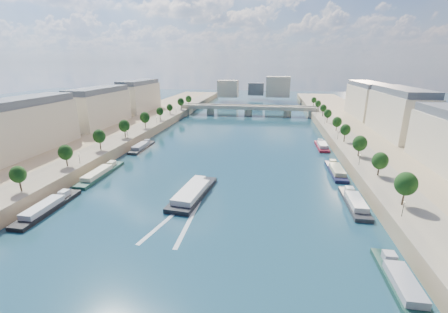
% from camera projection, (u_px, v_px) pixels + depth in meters
% --- Properties ---
extents(ground, '(700.00, 700.00, 0.00)m').
position_uv_depth(ground, '(227.00, 159.00, 136.38)').
color(ground, '#0D333D').
rests_on(ground, ground).
extents(quay_left, '(44.00, 520.00, 5.00)m').
position_uv_depth(quay_left, '(82.00, 147.00, 146.34)').
color(quay_left, '#9E8460').
rests_on(quay_left, ground).
extents(quay_right, '(44.00, 520.00, 5.00)m').
position_uv_depth(quay_right, '(397.00, 162.00, 124.92)').
color(quay_right, '#9E8460').
rests_on(quay_right, ground).
extents(pave_left, '(14.00, 520.00, 0.10)m').
position_uv_depth(pave_left, '(110.00, 143.00, 143.34)').
color(pave_left, gray).
rests_on(pave_left, quay_left).
extents(pave_right, '(14.00, 520.00, 0.10)m').
position_uv_depth(pave_right, '(360.00, 154.00, 126.38)').
color(pave_right, gray).
rests_on(pave_right, quay_right).
extents(trees_left, '(4.80, 268.80, 8.26)m').
position_uv_depth(trees_left, '(114.00, 131.00, 143.29)').
color(trees_left, '#382B1E').
rests_on(trees_left, ground).
extents(trees_right, '(4.80, 268.80, 8.26)m').
position_uv_depth(trees_right, '(351.00, 136.00, 134.46)').
color(trees_right, '#382B1E').
rests_on(trees_right, ground).
extents(lamps_left, '(0.36, 200.36, 4.28)m').
position_uv_depth(lamps_left, '(107.00, 143.00, 132.43)').
color(lamps_left, black).
rests_on(lamps_left, ground).
extents(lamps_right, '(0.36, 200.36, 4.28)m').
position_uv_depth(lamps_right, '(347.00, 144.00, 130.94)').
color(lamps_right, black).
rests_on(lamps_right, ground).
extents(buildings_left, '(16.00, 226.00, 23.20)m').
position_uv_depth(buildings_left, '(69.00, 114.00, 155.38)').
color(buildings_left, beige).
rests_on(buildings_left, ground).
extents(buildings_right, '(16.00, 226.00, 23.20)m').
position_uv_depth(buildings_right, '(424.00, 124.00, 130.09)').
color(buildings_right, beige).
rests_on(buildings_right, ground).
extents(skyline, '(79.00, 42.00, 22.00)m').
position_uv_depth(skyline, '(258.00, 88.00, 338.28)').
color(skyline, beige).
rests_on(skyline, ground).
extents(bridge, '(112.00, 12.00, 8.15)m').
position_uv_depth(bridge, '(248.00, 109.00, 248.06)').
color(bridge, '#C1B79E').
rests_on(bridge, ground).
extents(tour_barge, '(11.05, 28.70, 3.80)m').
position_uv_depth(tour_barge, '(193.00, 193.00, 98.42)').
color(tour_barge, black).
rests_on(tour_barge, ground).
extents(wake, '(10.73, 26.01, 0.04)m').
position_uv_depth(wake, '(178.00, 221.00, 83.10)').
color(wake, silver).
rests_on(wake, ground).
extents(moored_barges_left, '(5.00, 156.70, 3.60)m').
position_uv_depth(moored_barges_left, '(45.00, 209.00, 87.88)').
color(moored_barges_left, '#181631').
rests_on(moored_barges_left, ground).
extents(moored_barges_right, '(5.00, 163.64, 3.60)m').
position_uv_depth(moored_barges_right, '(359.00, 211.00, 86.74)').
color(moored_barges_right, black).
rests_on(moored_barges_right, ground).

